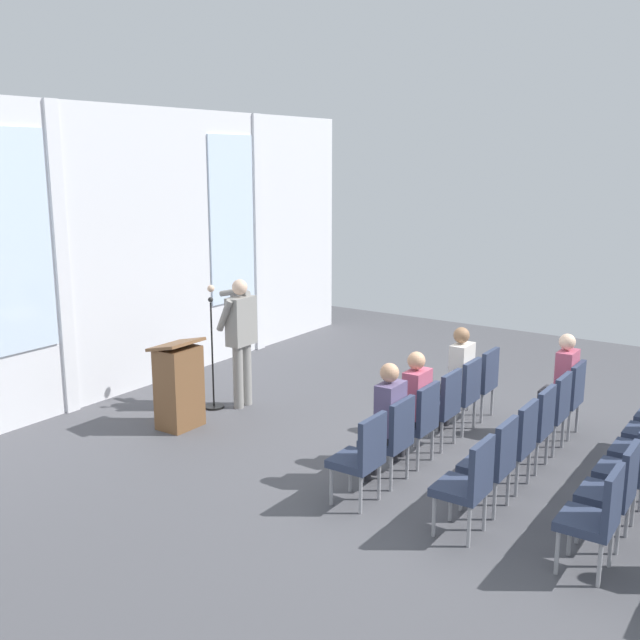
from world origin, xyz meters
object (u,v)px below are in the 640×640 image
at_px(mic_stand, 213,384).
at_px(chair_r1_c1, 494,459).
at_px(chair_r0_c5, 481,379).
at_px(chair_r2_c1, 615,487).
at_px(chair_r1_c2, 516,440).
at_px(chair_r1_c3, 535,423).
at_px(chair_r0_c2, 419,419).
at_px(audience_r0_c4, 457,374).
at_px(speaker, 240,333).
at_px(chair_r0_c4, 463,391).
at_px(chair_r0_c1, 392,435).
at_px(audience_r1_c5, 562,379).
at_px(chair_r1_c4, 552,407).
at_px(chair_r1_c0, 469,481).
at_px(chair_r2_c2, 630,464).
at_px(chair_r0_c0, 362,454).
at_px(chair_r2_c0, 597,514).
at_px(audience_r0_c1, 386,416).
at_px(chair_r0_c3, 442,404).
at_px(chair_r1_c5, 567,394).
at_px(audience_r0_c2, 412,401).

xyz_separation_m(mic_stand, chair_r1_c1, (-0.75, -4.32, 0.20)).
xyz_separation_m(chair_r0_c5, chair_r2_c1, (-2.43, -2.24, 0.00)).
bearing_deg(chair_r0_c5, chair_r1_c2, -148.46).
bearing_deg(chair_r1_c3, chair_r1_c2, 180.00).
bearing_deg(chair_r0_c2, audience_r0_c4, 3.77).
relative_size(speaker, chair_r1_c3, 1.90).
distance_m(chair_r0_c4, chair_r1_c3, 1.27).
distance_m(chair_r1_c2, chair_r2_c1, 1.27).
bearing_deg(chair_r0_c1, audience_r1_c5, -23.08).
bearing_deg(chair_r2_c1, chair_r1_c2, 61.49).
xyz_separation_m(chair_r1_c2, chair_r1_c4, (1.22, 0.00, 0.00)).
bearing_deg(chair_r1_c0, chair_r2_c2, -42.63).
relative_size(chair_r0_c0, chair_r1_c1, 1.00).
xyz_separation_m(chair_r1_c2, chair_r2_c0, (-1.22, -1.12, 0.00)).
xyz_separation_m(audience_r0_c1, chair_r0_c4, (1.82, -0.08, -0.19)).
bearing_deg(chair_r0_c3, chair_r1_c3, -90.00).
bearing_deg(chair_r0_c4, chair_r0_c2, 180.00).
height_order(chair_r0_c0, audience_r1_c5, audience_r1_c5).
xyz_separation_m(audience_r0_c1, audience_r1_c5, (2.43, -1.12, -0.01)).
height_order(chair_r0_c5, chair_r2_c0, same).
xyz_separation_m(audience_r0_c1, chair_r1_c0, (-0.61, -1.20, -0.19)).
distance_m(audience_r0_c1, audience_r0_c4, 1.82).
bearing_deg(chair_r0_c3, chair_r1_c0, -148.46).
xyz_separation_m(audience_r0_c1, chair_r0_c5, (2.43, -0.08, -0.19)).
xyz_separation_m(chair_r0_c0, audience_r1_c5, (3.04, -1.04, 0.18)).
relative_size(chair_r0_c3, chair_r1_c2, 1.00).
height_order(speaker, audience_r1_c5, speaker).
xyz_separation_m(chair_r0_c2, chair_r2_c2, (0.00, -2.24, 0.00)).
xyz_separation_m(chair_r0_c0, chair_r0_c1, (0.61, 0.00, 0.00)).
height_order(mic_stand, chair_r0_c0, mic_stand).
xyz_separation_m(mic_stand, chair_r2_c1, (-0.75, -5.44, 0.20)).
height_order(chair_r0_c0, chair_r1_c2, same).
xyz_separation_m(chair_r1_c4, chair_r1_c5, (0.61, 0.00, 0.00)).
bearing_deg(chair_r0_c1, chair_r2_c0, -105.19).
height_order(audience_r0_c1, chair_r1_c4, audience_r0_c1).
height_order(chair_r1_c4, chair_r2_c0, same).
bearing_deg(chair_r1_c2, chair_r1_c0, 180.00).
relative_size(chair_r0_c2, chair_r0_c4, 1.00).
bearing_deg(audience_r0_c1, audience_r0_c2, 0.06).
bearing_deg(audience_r0_c4, chair_r1_c4, -90.00).
distance_m(chair_r1_c0, audience_r1_c5, 3.04).
xyz_separation_m(chair_r0_c0, chair_r1_c1, (0.61, -1.12, 0.00)).
bearing_deg(chair_r1_c5, audience_r1_c5, 90.00).
relative_size(chair_r0_c2, chair_r1_c0, 1.00).
xyz_separation_m(chair_r0_c0, chair_r2_c1, (0.61, -2.24, 0.00)).
height_order(chair_r0_c1, chair_r1_c4, same).
bearing_deg(audience_r0_c2, chair_r0_c4, -3.88).
bearing_deg(audience_r0_c4, chair_r2_c1, -128.19).
bearing_deg(speaker, chair_r0_c2, -98.07).
bearing_deg(speaker, chair_r0_c1, -109.26).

